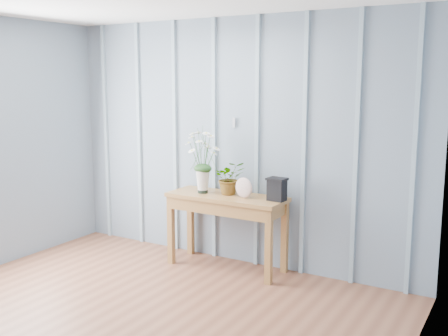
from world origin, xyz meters
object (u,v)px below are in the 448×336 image
Objects in this scene: felt_disc_vessel at (244,188)px; carved_box at (277,189)px; daisy_vase at (203,153)px; sideboard at (227,206)px.

felt_disc_vessel is 0.91× the size of carved_box.
carved_box is at bearing 18.92° from felt_disc_vessel.
daisy_vase is at bearing -169.68° from felt_disc_vessel.
felt_disc_vessel is 0.33m from carved_box.
sideboard is 0.58m from carved_box.
felt_disc_vessel is at bearing 1.03° from daisy_vase.
carved_box is (0.53, 0.03, 0.23)m from sideboard.
daisy_vase reaches higher than carved_box.
sideboard is at bearing 6.75° from daisy_vase.
carved_box reaches higher than sideboard.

